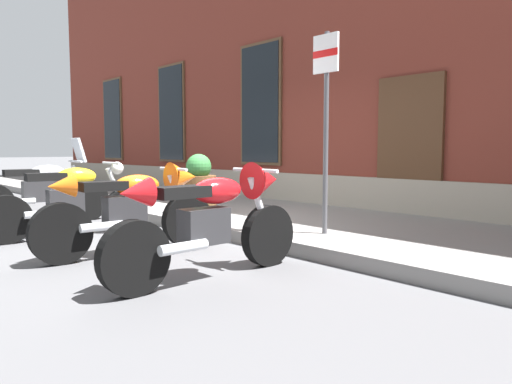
% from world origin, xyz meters
% --- Properties ---
extents(ground_plane, '(140.00, 140.00, 0.00)m').
position_xyz_m(ground_plane, '(0.00, 0.00, 0.00)').
color(ground_plane, '#4C4C4F').
extents(sidewalk, '(29.95, 3.07, 0.16)m').
position_xyz_m(sidewalk, '(0.00, 1.53, 0.08)').
color(sidewalk, slate).
rests_on(sidewalk, ground_plane).
extents(brick_pub_facade, '(23.95, 6.61, 7.19)m').
position_xyz_m(brick_pub_facade, '(-0.00, 6.32, 3.59)').
color(brick_pub_facade, maroon).
rests_on(brick_pub_facade, ground_plane).
extents(motorcycle_silver_touring, '(0.62, 2.09, 1.35)m').
position_xyz_m(motorcycle_silver_touring, '(-2.08, -1.36, 0.56)').
color(motorcycle_silver_touring, black).
rests_on(motorcycle_silver_touring, ground_plane).
extents(motorcycle_yellow_naked, '(0.62, 2.12, 0.99)m').
position_xyz_m(motorcycle_yellow_naked, '(-0.67, -1.33, 0.49)').
color(motorcycle_yellow_naked, black).
rests_on(motorcycle_yellow_naked, ground_plane).
extents(motorcycle_orange_sport, '(0.62, 2.10, 1.02)m').
position_xyz_m(motorcycle_orange_sport, '(0.82, -1.18, 0.56)').
color(motorcycle_orange_sport, black).
rests_on(motorcycle_orange_sport, ground_plane).
extents(motorcycle_red_sport, '(0.62, 2.09, 1.04)m').
position_xyz_m(motorcycle_red_sport, '(2.21, -1.11, 0.57)').
color(motorcycle_red_sport, black).
rests_on(motorcycle_red_sport, ground_plane).
extents(parking_sign, '(0.36, 0.07, 2.36)m').
position_xyz_m(parking_sign, '(1.98, 0.68, 1.69)').
color(parking_sign, '#4C4C51').
rests_on(parking_sign, sidewalk).
extents(barrel_planter, '(0.58, 0.58, 0.94)m').
position_xyz_m(barrel_planter, '(-0.52, 0.63, 0.57)').
color(barrel_planter, brown).
rests_on(barrel_planter, sidewalk).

